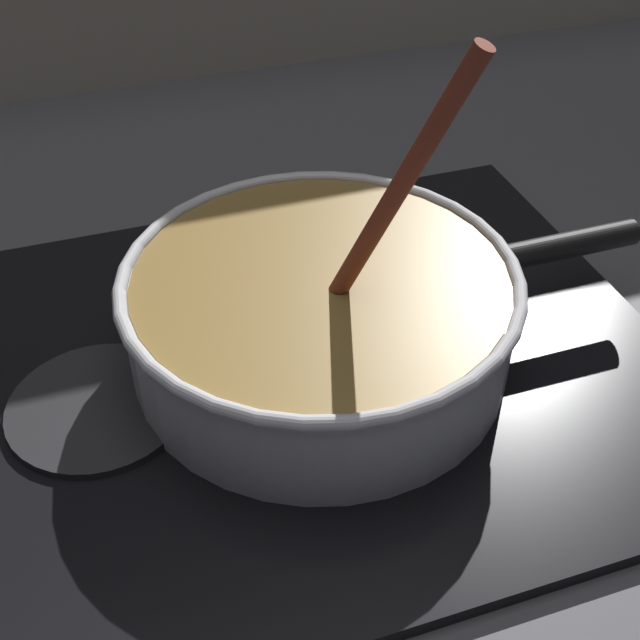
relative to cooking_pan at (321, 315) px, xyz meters
The scene contains 5 objects.
ground 0.24m from the cooking_pan, 125.37° to the right, with size 2.40×1.60×0.04m, color #4C4C51.
hob_plate 0.05m from the cooking_pan, behind, with size 0.56×0.48×0.01m, color black.
burner_ring 0.04m from the cooking_pan, behind, with size 0.18×0.18×0.01m, color #592D0C.
spare_burner 0.18m from the cooking_pan, behind, with size 0.14×0.14×0.01m, color #262628.
cooking_pan is the anchor object (origin of this frame).
Camera 1 is at (-0.03, -0.29, 0.47)m, focal length 46.53 mm.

